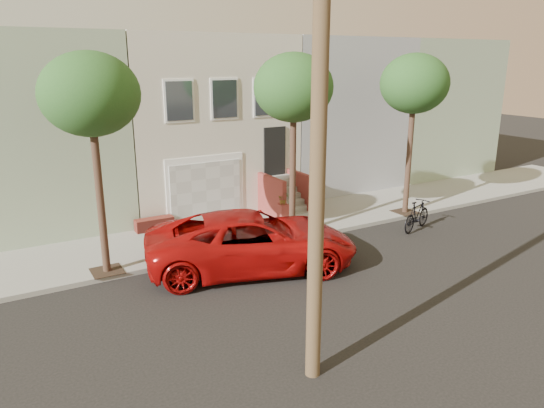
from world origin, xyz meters
TOP-DOWN VIEW (x-y plane):
  - ground at (0.00, 0.00)m, footprint 90.00×90.00m
  - sidewalk at (0.00, 5.35)m, footprint 40.00×3.70m
  - house_row at (0.00, 11.19)m, footprint 33.10×11.70m
  - tree_left at (-5.50, 3.90)m, footprint 2.70×2.57m
  - tree_mid at (1.00, 3.90)m, footprint 2.70×2.57m
  - tree_right at (6.50, 3.90)m, footprint 2.70×2.57m
  - pickup_truck at (-1.50, 2.23)m, footprint 6.97×4.71m
  - motorcycle at (5.54, 2.33)m, footprint 2.00×1.14m

SIDE VIEW (x-z plane):
  - ground at x=0.00m, z-range 0.00..0.00m
  - sidewalk at x=0.00m, z-range 0.00..0.15m
  - motorcycle at x=5.54m, z-range 0.00..1.16m
  - pickup_truck at x=-1.50m, z-range 0.00..1.77m
  - house_row at x=0.00m, z-range 0.14..7.14m
  - tree_left at x=-5.50m, z-range 2.11..8.41m
  - tree_mid at x=1.00m, z-range 2.11..8.41m
  - tree_right at x=6.50m, z-range 2.11..8.41m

